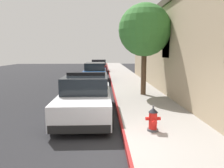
{
  "coord_description": "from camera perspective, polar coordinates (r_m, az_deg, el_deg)",
  "views": [
    {
      "loc": [
        -0.59,
        -4.84,
        2.45
      ],
      "look_at": [
        -0.23,
        4.63,
        1.0
      ],
      "focal_mm": 33.41,
      "sensor_mm": 36.0,
      "label": 1
    }
  ],
  "objects": [
    {
      "name": "street_tree",
      "position": [
        11.4,
        8.91,
        14.27
      ],
      "size": [
        2.74,
        2.74,
        4.81
      ],
      "color": "brown",
      "rests_on": "sidewalk_pavement"
    },
    {
      "name": "police_cruiser",
      "position": [
        8.22,
        -7.04,
        -3.35
      ],
      "size": [
        1.94,
        4.84,
        1.68
      ],
      "color": "white",
      "rests_on": "ground"
    },
    {
      "name": "parked_car_dark_far",
      "position": [
        25.86,
        -3.58,
        4.9
      ],
      "size": [
        1.94,
        4.84,
        1.56
      ],
      "color": "maroon",
      "rests_on": "ground"
    },
    {
      "name": "ground_plane",
      "position": [
        15.59,
        -17.21,
        -1.1
      ],
      "size": [
        28.45,
        60.0,
        0.2
      ],
      "primitive_type": "cube",
      "color": "#232326"
    },
    {
      "name": "sidewalk_pavement",
      "position": [
        15.15,
        5.24,
        -0.32
      ],
      "size": [
        2.7,
        60.0,
        0.16
      ],
      "primitive_type": "cube",
      "color": "gray",
      "rests_on": "ground"
    },
    {
      "name": "fire_hydrant",
      "position": [
        6.28,
        11.16,
        -9.46
      ],
      "size": [
        0.44,
        0.4,
        0.76
      ],
      "color": "#4C4C51",
      "rests_on": "sidewalk_pavement"
    },
    {
      "name": "storefront_building",
      "position": [
        12.71,
        26.61,
        8.7
      ],
      "size": [
        5.76,
        22.37,
        5.28
      ],
      "color": "tan",
      "rests_on": "ground"
    },
    {
      "name": "parked_car_silver_ahead",
      "position": [
        17.85,
        -4.64,
        3.18
      ],
      "size": [
        1.94,
        4.84,
        1.56
      ],
      "color": "navy",
      "rests_on": "ground"
    },
    {
      "name": "curb_painted_edge",
      "position": [
        15.04,
        -0.03,
        -0.36
      ],
      "size": [
        0.08,
        60.0,
        0.16
      ],
      "primitive_type": "cube",
      "color": "maroon",
      "rests_on": "ground"
    }
  ]
}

